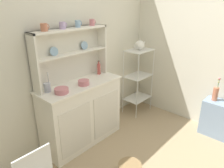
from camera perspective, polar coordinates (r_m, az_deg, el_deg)
name	(u,v)px	position (r m, az deg, el deg)	size (l,w,h in m)	color
wall_back	(67,54)	(2.91, -12.01, 7.97)	(3.84, 0.05, 2.50)	silver
hutch_cabinet	(82,113)	(3.00, -8.09, -7.62)	(1.17, 0.45, 0.90)	white
hutch_shelf_unit	(70,51)	(2.82, -11.18, 8.70)	(1.09, 0.18, 0.70)	silver
bakers_rack	(138,75)	(3.72, 7.05, 2.49)	(0.47, 0.32, 1.14)	silver
side_shelf_blue	(219,119)	(3.56, 26.82, -8.39)	(0.28, 0.48, 0.54)	#849EBC
cup_terracotta_0	(44,27)	(2.54, -17.73, 14.31)	(0.09, 0.08, 0.09)	#C67556
cup_lilac_1	(63,25)	(2.67, -13.12, 15.06)	(0.09, 0.08, 0.08)	#B79ECC
cup_sky_2	(78,24)	(2.81, -9.14, 15.68)	(0.08, 0.07, 0.09)	#8EB2D1
cup_rose_3	(92,22)	(2.96, -5.35, 16.14)	(0.08, 0.07, 0.08)	#D17A84
bowl_mixing_large	(62,91)	(2.56, -13.39, -1.74)	(0.17, 0.17, 0.06)	#D17A84
bowl_floral_medium	(84,83)	(2.75, -7.61, 0.38)	(0.14, 0.14, 0.06)	#D17A84
jam_bottle	(99,69)	(3.12, -3.55, 4.15)	(0.05, 0.05, 0.20)	#B74C47
utensil_jar	(47,87)	(2.63, -16.94, -0.84)	(0.08, 0.08, 0.24)	#B2B7C6
porcelain_teapot	(140,45)	(3.58, 7.42, 10.28)	(0.25, 0.16, 0.18)	white
flower_vase	(216,93)	(3.43, 26.04, -2.15)	(0.08, 0.08, 0.36)	#C67556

